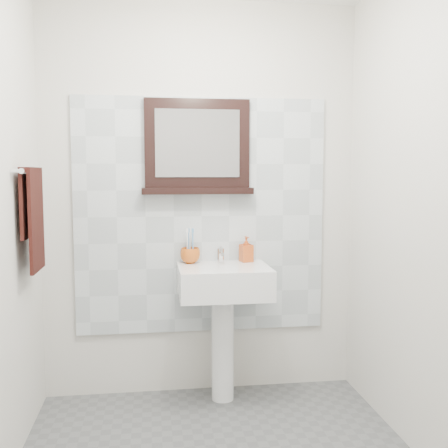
% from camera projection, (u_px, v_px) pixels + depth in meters
% --- Properties ---
extents(back_wall, '(2.00, 0.01, 2.50)m').
position_uv_depth(back_wall, '(201.00, 200.00, 3.36)').
color(back_wall, silver).
rests_on(back_wall, ground).
extents(front_wall, '(2.00, 0.01, 2.50)m').
position_uv_depth(front_wall, '(294.00, 250.00, 1.19)').
color(front_wall, silver).
rests_on(front_wall, ground).
extents(right_wall, '(0.01, 2.20, 2.50)m').
position_uv_depth(right_wall, '(440.00, 211.00, 2.41)').
color(right_wall, silver).
rests_on(right_wall, ground).
extents(splashback, '(1.60, 0.02, 1.50)m').
position_uv_depth(splashback, '(202.00, 216.00, 3.36)').
color(splashback, silver).
rests_on(splashback, back_wall).
extents(pedestal_sink, '(0.55, 0.44, 0.96)m').
position_uv_depth(pedestal_sink, '(224.00, 296.00, 3.21)').
color(pedestal_sink, white).
rests_on(pedestal_sink, ground).
extents(toothbrush_cup, '(0.16, 0.16, 0.10)m').
position_uv_depth(toothbrush_cup, '(190.00, 255.00, 3.29)').
color(toothbrush_cup, '#C25616').
rests_on(toothbrush_cup, pedestal_sink).
extents(toothbrushes, '(0.05, 0.04, 0.21)m').
position_uv_depth(toothbrushes, '(190.00, 244.00, 3.29)').
color(toothbrushes, white).
rests_on(toothbrushes, toothbrush_cup).
extents(soap_dispenser, '(0.09, 0.09, 0.16)m').
position_uv_depth(soap_dispenser, '(246.00, 249.00, 3.34)').
color(soap_dispenser, '#B52A15').
rests_on(soap_dispenser, pedestal_sink).
extents(framed_mirror, '(0.70, 0.11, 0.59)m').
position_uv_depth(framed_mirror, '(197.00, 149.00, 3.28)').
color(framed_mirror, black).
rests_on(framed_mirror, back_wall).
extents(towel_bar, '(0.07, 0.40, 0.03)m').
position_uv_depth(towel_bar, '(30.00, 171.00, 2.75)').
color(towel_bar, silver).
rests_on(towel_bar, left_wall).
extents(hand_towel, '(0.06, 0.30, 0.55)m').
position_uv_depth(hand_towel, '(33.00, 211.00, 2.77)').
color(hand_towel, black).
rests_on(hand_towel, towel_bar).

